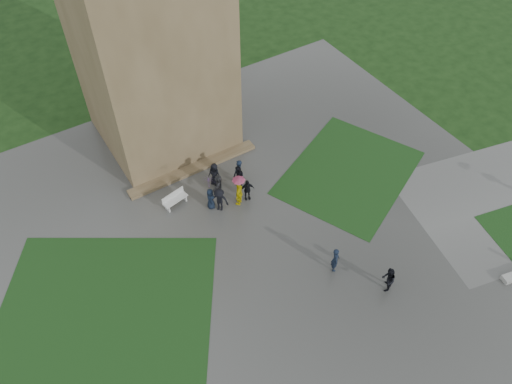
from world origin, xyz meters
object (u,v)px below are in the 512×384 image
tower (144,13)px  bench (175,199)px  pedestrian_near (388,280)px  pedestrian_mid (335,259)px

tower → bench: tower is taller
bench → pedestrian_near: size_ratio=0.99×
bench → pedestrian_mid: 10.38m
pedestrian_near → tower: bearing=-116.4°
tower → bench: 10.94m
tower → pedestrian_near: bearing=-75.5°
pedestrian_mid → bench: bearing=67.7°
bench → pedestrian_near: bearing=-70.7°
bench → tower: bearing=58.2°
bench → pedestrian_near: (6.94, -11.34, 0.36)m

